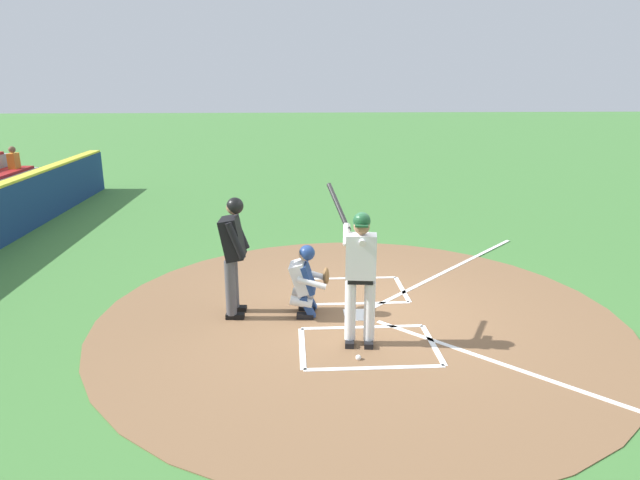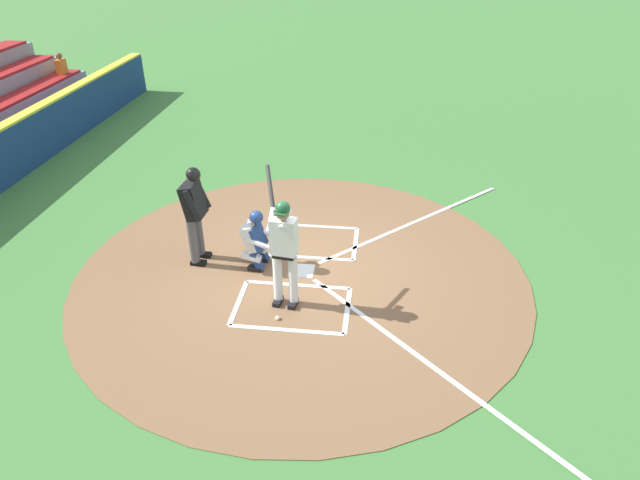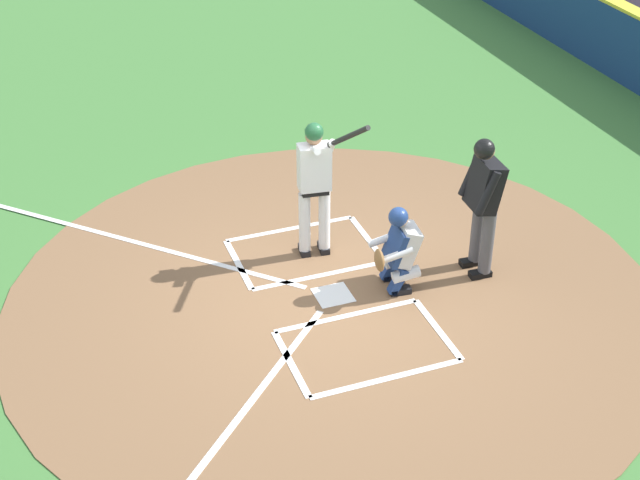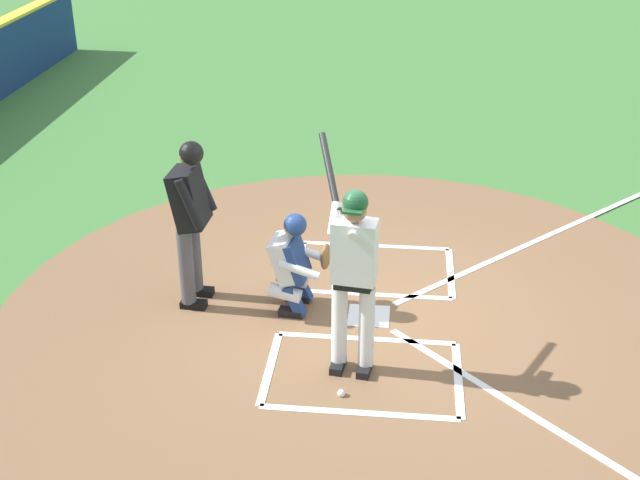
# 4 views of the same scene
# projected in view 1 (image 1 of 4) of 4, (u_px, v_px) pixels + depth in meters

# --- Properties ---
(ground_plane) EXTENTS (120.00, 120.00, 0.00)m
(ground_plane) POSITION_uv_depth(u_px,v_px,m) (358.00, 316.00, 8.49)
(ground_plane) COLOR #427A38
(dirt_circle) EXTENTS (8.00, 8.00, 0.01)m
(dirt_circle) POSITION_uv_depth(u_px,v_px,m) (358.00, 315.00, 8.48)
(dirt_circle) COLOR brown
(dirt_circle) RESTS_ON ground
(home_plate_and_chalk) EXTENTS (7.93, 4.91, 0.01)m
(home_plate_and_chalk) POSITION_uv_depth(u_px,v_px,m) (414.00, 313.00, 8.53)
(home_plate_and_chalk) COLOR white
(home_plate_and_chalk) RESTS_ON dirt_circle
(batter) EXTENTS (1.00, 0.62, 2.13)m
(batter) POSITION_uv_depth(u_px,v_px,m) (360.00, 269.00, 7.25)
(batter) COLOR white
(batter) RESTS_ON ground
(catcher) EXTENTS (0.59, 0.66, 1.13)m
(catcher) POSITION_uv_depth(u_px,v_px,m) (306.00, 279.00, 8.37)
(catcher) COLOR black
(catcher) RESTS_ON ground
(plate_umpire) EXTENTS (0.59, 0.43, 1.86)m
(plate_umpire) POSITION_uv_depth(u_px,v_px,m) (233.00, 249.00, 8.20)
(plate_umpire) COLOR #4C4C51
(plate_umpire) RESTS_ON ground
(baseball) EXTENTS (0.07, 0.07, 0.07)m
(baseball) POSITION_uv_depth(u_px,v_px,m) (358.00, 358.00, 7.11)
(baseball) COLOR white
(baseball) RESTS_ON ground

